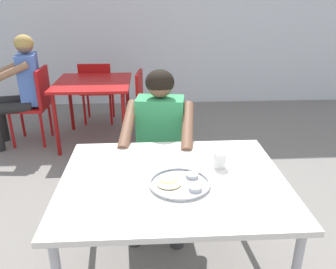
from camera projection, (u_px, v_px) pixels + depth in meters
The scene contains 10 objects.
table_foreground at pixel (173, 189), 1.85m from camera, with size 1.20×0.96×0.75m.
thali_tray at pixel (180, 183), 1.76m from camera, with size 0.32×0.32×0.03m.
drinking_cup at pixel (220, 159), 1.93m from camera, with size 0.07×0.07×0.09m.
chair_foreground at pixel (161, 152), 2.74m from camera, with size 0.48×0.44×0.81m.
diner_foreground at pixel (159, 137), 2.46m from camera, with size 0.54×0.59×1.18m.
table_background_red at pixel (93, 89), 3.91m from camera, with size 0.85×0.89×0.73m.
chair_red_left at pixel (35, 100), 3.94m from camera, with size 0.43×0.43×0.89m.
chair_red_right at pixel (148, 100), 4.06m from camera, with size 0.43×0.44×0.82m.
chair_red_far at pixel (97, 88), 4.54m from camera, with size 0.43×0.39×0.83m.
patron_background at pixel (21, 82), 3.82m from camera, with size 0.60×0.56×1.25m.
Camera 1 is at (-0.19, -1.52, 1.67)m, focal length 36.46 mm.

